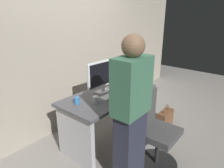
{
  "coord_description": "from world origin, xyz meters",
  "views": [
    {
      "loc": [
        -2.04,
        -1.72,
        1.84
      ],
      "look_at": [
        0.0,
        -0.05,
        0.88
      ],
      "focal_mm": 33.07,
      "sensor_mm": 36.0,
      "label": 1
    }
  ],
  "objects_px": {
    "desk": "(109,108)",
    "office_chair": "(154,133)",
    "cup_near_keyboard": "(96,100)",
    "mouse": "(123,88)",
    "person_at_desk": "(131,114)",
    "monitor": "(103,75)",
    "book_stack": "(122,80)",
    "keyboard": "(113,94)",
    "cup_by_monitor": "(77,101)",
    "handbag": "(165,118)"
  },
  "relations": [
    {
      "from": "mouse",
      "to": "book_stack",
      "type": "bearing_deg",
      "value": 43.72
    },
    {
      "from": "desk",
      "to": "monitor",
      "type": "bearing_deg",
      "value": 101.26
    },
    {
      "from": "mouse",
      "to": "monitor",
      "type": "bearing_deg",
      "value": 150.87
    },
    {
      "from": "cup_by_monitor",
      "to": "office_chair",
      "type": "bearing_deg",
      "value": -62.33
    },
    {
      "from": "desk",
      "to": "keyboard",
      "type": "distance_m",
      "value": 0.25
    },
    {
      "from": "handbag",
      "to": "desk",
      "type": "bearing_deg",
      "value": 150.13
    },
    {
      "from": "cup_near_keyboard",
      "to": "book_stack",
      "type": "distance_m",
      "value": 0.77
    },
    {
      "from": "office_chair",
      "to": "handbag",
      "type": "bearing_deg",
      "value": 16.22
    },
    {
      "from": "keyboard",
      "to": "book_stack",
      "type": "relative_size",
      "value": 1.89
    },
    {
      "from": "person_at_desk",
      "to": "monitor",
      "type": "distance_m",
      "value": 0.92
    },
    {
      "from": "office_chair",
      "to": "mouse",
      "type": "distance_m",
      "value": 0.84
    },
    {
      "from": "keyboard",
      "to": "handbag",
      "type": "xyz_separation_m",
      "value": [
        0.87,
        -0.41,
        -0.61
      ]
    },
    {
      "from": "desk",
      "to": "monitor",
      "type": "height_order",
      "value": "monitor"
    },
    {
      "from": "person_at_desk",
      "to": "monitor",
      "type": "relative_size",
      "value": 3.03
    },
    {
      "from": "monitor",
      "to": "handbag",
      "type": "height_order",
      "value": "monitor"
    },
    {
      "from": "book_stack",
      "to": "mouse",
      "type": "bearing_deg",
      "value": -136.28
    },
    {
      "from": "office_chair",
      "to": "monitor",
      "type": "relative_size",
      "value": 1.74
    },
    {
      "from": "person_at_desk",
      "to": "book_stack",
      "type": "distance_m",
      "value": 1.17
    },
    {
      "from": "person_at_desk",
      "to": "keyboard",
      "type": "relative_size",
      "value": 3.81
    },
    {
      "from": "person_at_desk",
      "to": "book_stack",
      "type": "relative_size",
      "value": 7.22
    },
    {
      "from": "office_chair",
      "to": "desk",
      "type": "bearing_deg",
      "value": 85.21
    },
    {
      "from": "mouse",
      "to": "cup_by_monitor",
      "type": "distance_m",
      "value": 0.79
    },
    {
      "from": "keyboard",
      "to": "cup_near_keyboard",
      "type": "xyz_separation_m",
      "value": [
        -0.33,
        0.01,
        0.03
      ]
    },
    {
      "from": "desk",
      "to": "monitor",
      "type": "xyz_separation_m",
      "value": [
        -0.02,
        0.1,
        0.48
      ]
    },
    {
      "from": "monitor",
      "to": "cup_by_monitor",
      "type": "relative_size",
      "value": 6.29
    },
    {
      "from": "handbag",
      "to": "book_stack",
      "type": "bearing_deg",
      "value": 128.62
    },
    {
      "from": "desk",
      "to": "cup_near_keyboard",
      "type": "height_order",
      "value": "cup_near_keyboard"
    },
    {
      "from": "cup_near_keyboard",
      "to": "monitor",
      "type": "bearing_deg",
      "value": 27.41
    },
    {
      "from": "person_at_desk",
      "to": "book_stack",
      "type": "bearing_deg",
      "value": 41.08
    },
    {
      "from": "cup_near_keyboard",
      "to": "mouse",
      "type": "bearing_deg",
      "value": 1.58
    },
    {
      "from": "cup_by_monitor",
      "to": "book_stack",
      "type": "height_order",
      "value": "book_stack"
    },
    {
      "from": "cup_by_monitor",
      "to": "person_at_desk",
      "type": "bearing_deg",
      "value": -87.37
    },
    {
      "from": "book_stack",
      "to": "office_chair",
      "type": "bearing_deg",
      "value": -118.93
    },
    {
      "from": "desk",
      "to": "cup_by_monitor",
      "type": "xyz_separation_m",
      "value": [
        -0.51,
        0.1,
        0.27
      ]
    },
    {
      "from": "office_chair",
      "to": "handbag",
      "type": "xyz_separation_m",
      "value": [
        0.92,
        0.27,
        -0.29
      ]
    },
    {
      "from": "keyboard",
      "to": "mouse",
      "type": "distance_m",
      "value": 0.28
    },
    {
      "from": "person_at_desk",
      "to": "mouse",
      "type": "distance_m",
      "value": 0.97
    },
    {
      "from": "book_stack",
      "to": "person_at_desk",
      "type": "bearing_deg",
      "value": -138.92
    },
    {
      "from": "monitor",
      "to": "keyboard",
      "type": "xyz_separation_m",
      "value": [
        0.0,
        -0.18,
        -0.25
      ]
    },
    {
      "from": "office_chair",
      "to": "book_stack",
      "type": "height_order",
      "value": "office_chair"
    },
    {
      "from": "mouse",
      "to": "handbag",
      "type": "xyz_separation_m",
      "value": [
        0.6,
        -0.44,
        -0.61
      ]
    },
    {
      "from": "keyboard",
      "to": "cup_by_monitor",
      "type": "bearing_deg",
      "value": 161.74
    },
    {
      "from": "book_stack",
      "to": "handbag",
      "type": "relative_size",
      "value": 0.6
    },
    {
      "from": "office_chair",
      "to": "mouse",
      "type": "bearing_deg",
      "value": 65.43
    },
    {
      "from": "keyboard",
      "to": "cup_near_keyboard",
      "type": "relative_size",
      "value": 4.8
    },
    {
      "from": "keyboard",
      "to": "mouse",
      "type": "xyz_separation_m",
      "value": [
        0.27,
        0.03,
        0.01
      ]
    },
    {
      "from": "desk",
      "to": "mouse",
      "type": "relative_size",
      "value": 14.33
    },
    {
      "from": "desk",
      "to": "office_chair",
      "type": "xyz_separation_m",
      "value": [
        -0.06,
        -0.76,
        -0.08
      ]
    },
    {
      "from": "monitor",
      "to": "book_stack",
      "type": "xyz_separation_m",
      "value": [
        0.42,
        -0.02,
        -0.19
      ]
    },
    {
      "from": "mouse",
      "to": "person_at_desk",
      "type": "bearing_deg",
      "value": -139.46
    }
  ]
}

